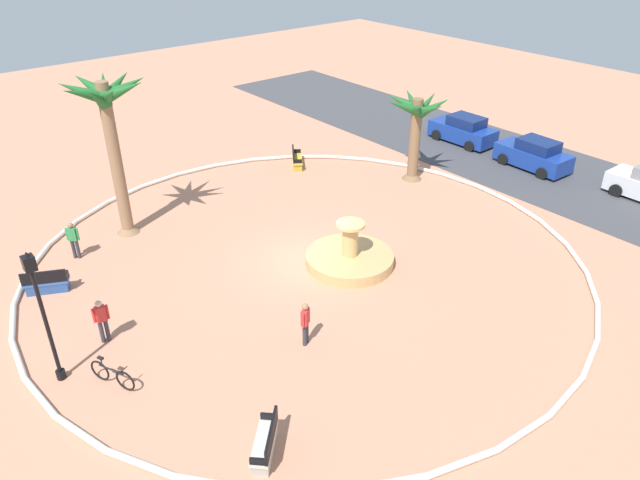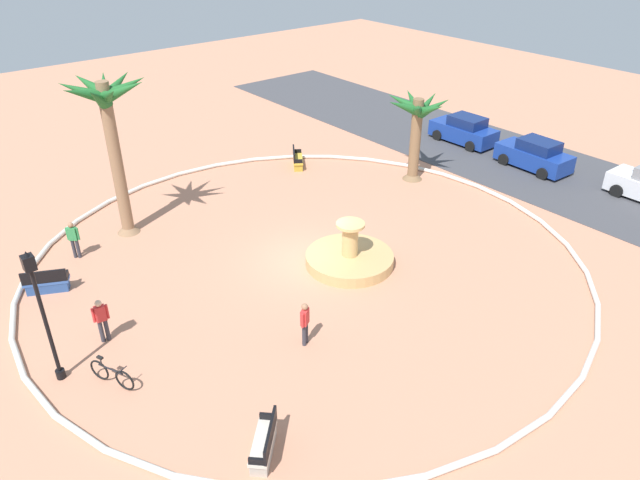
{
  "view_description": "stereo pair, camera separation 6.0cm",
  "coord_description": "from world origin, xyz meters",
  "px_view_note": "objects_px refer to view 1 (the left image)",
  "views": [
    {
      "loc": [
        16.23,
        -12.73,
        12.81
      ],
      "look_at": [
        0.4,
        0.34,
        1.0
      ],
      "focal_mm": 33.32,
      "sensor_mm": 36.0,
      "label": 1
    },
    {
      "loc": [
        16.26,
        -12.68,
        12.81
      ],
      "look_at": [
        0.4,
        0.34,
        1.0
      ],
      "focal_mm": 33.32,
      "sensor_mm": 36.0,
      "label": 2
    }
  ],
  "objects_px": {
    "person_cyclist_helmet": "(102,319)",
    "parked_car_second": "(534,155)",
    "palm_tree_near_fountain": "(108,119)",
    "fountain": "(350,258)",
    "parked_car_leftmost": "(463,130)",
    "bench_west": "(297,161)",
    "palm_tree_by_curb": "(416,121)",
    "bicycle_red_frame": "(112,375)",
    "bench_east": "(47,284)",
    "lamppost": "(42,308)",
    "bench_north": "(265,445)",
    "person_pedestrian_stroll": "(305,322)",
    "person_cyclist_photo": "(73,238)"
  },
  "relations": [
    {
      "from": "bench_west",
      "to": "parked_car_leftmost",
      "type": "bearing_deg",
      "value": 71.11
    },
    {
      "from": "bench_west",
      "to": "bench_north",
      "type": "bearing_deg",
      "value": -40.0
    },
    {
      "from": "person_pedestrian_stroll",
      "to": "fountain",
      "type": "bearing_deg",
      "value": 121.82
    },
    {
      "from": "person_cyclist_helmet",
      "to": "parked_car_second",
      "type": "distance_m",
      "value": 23.8
    },
    {
      "from": "bench_east",
      "to": "person_pedestrian_stroll",
      "type": "xyz_separation_m",
      "value": [
        8.5,
        5.61,
        0.55
      ]
    },
    {
      "from": "bench_north",
      "to": "lamppost",
      "type": "xyz_separation_m",
      "value": [
        -6.39,
        -3.19,
        2.31
      ]
    },
    {
      "from": "palm_tree_near_fountain",
      "to": "bench_west",
      "type": "relative_size",
      "value": 4.36
    },
    {
      "from": "fountain",
      "to": "bicycle_red_frame",
      "type": "bearing_deg",
      "value": -86.88
    },
    {
      "from": "fountain",
      "to": "lamppost",
      "type": "distance_m",
      "value": 11.52
    },
    {
      "from": "palm_tree_by_curb",
      "to": "person_pedestrian_stroll",
      "type": "distance_m",
      "value": 14.57
    },
    {
      "from": "bicycle_red_frame",
      "to": "person_cyclist_photo",
      "type": "height_order",
      "value": "person_cyclist_photo"
    },
    {
      "from": "bench_north",
      "to": "bicycle_red_frame",
      "type": "bearing_deg",
      "value": -158.02
    },
    {
      "from": "person_cyclist_photo",
      "to": "lamppost",
      "type": "bearing_deg",
      "value": -23.59
    },
    {
      "from": "palm_tree_near_fountain",
      "to": "palm_tree_by_curb",
      "type": "relative_size",
      "value": 1.53
    },
    {
      "from": "bench_north",
      "to": "person_pedestrian_stroll",
      "type": "xyz_separation_m",
      "value": [
        -2.89,
        3.64,
        0.55
      ]
    },
    {
      "from": "person_cyclist_helmet",
      "to": "parked_car_leftmost",
      "type": "relative_size",
      "value": 0.41
    },
    {
      "from": "person_cyclist_helmet",
      "to": "bench_west",
      "type": "bearing_deg",
      "value": 119.0
    },
    {
      "from": "bench_north",
      "to": "parked_car_leftmost",
      "type": "relative_size",
      "value": 0.37
    },
    {
      "from": "palm_tree_near_fountain",
      "to": "parked_car_leftmost",
      "type": "height_order",
      "value": "palm_tree_near_fountain"
    },
    {
      "from": "palm_tree_by_curb",
      "to": "bench_north",
      "type": "bearing_deg",
      "value": -58.82
    },
    {
      "from": "palm_tree_by_curb",
      "to": "lamppost",
      "type": "bearing_deg",
      "value": -79.94
    },
    {
      "from": "fountain",
      "to": "parked_car_leftmost",
      "type": "height_order",
      "value": "fountain"
    },
    {
      "from": "bench_west",
      "to": "palm_tree_by_curb",
      "type": "bearing_deg",
      "value": 35.36
    },
    {
      "from": "palm_tree_near_fountain",
      "to": "parked_car_leftmost",
      "type": "bearing_deg",
      "value": 83.66
    },
    {
      "from": "fountain",
      "to": "person_cyclist_helmet",
      "type": "xyz_separation_m",
      "value": [
        -1.6,
        -9.48,
        0.62
      ]
    },
    {
      "from": "palm_tree_by_curb",
      "to": "bench_west",
      "type": "bearing_deg",
      "value": -144.64
    },
    {
      "from": "bench_north",
      "to": "bench_east",
      "type": "bearing_deg",
      "value": -170.2
    },
    {
      "from": "bench_north",
      "to": "person_pedestrian_stroll",
      "type": "relative_size",
      "value": 0.93
    },
    {
      "from": "person_cyclist_helmet",
      "to": "person_pedestrian_stroll",
      "type": "bearing_deg",
      "value": 49.36
    },
    {
      "from": "bicycle_red_frame",
      "to": "parked_car_leftmost",
      "type": "relative_size",
      "value": 0.4
    },
    {
      "from": "palm_tree_by_curb",
      "to": "person_cyclist_photo",
      "type": "bearing_deg",
      "value": -101.31
    },
    {
      "from": "bench_north",
      "to": "person_pedestrian_stroll",
      "type": "distance_m",
      "value": 4.68
    },
    {
      "from": "palm_tree_by_curb",
      "to": "bench_west",
      "type": "relative_size",
      "value": 2.85
    },
    {
      "from": "palm_tree_by_curb",
      "to": "bench_west",
      "type": "height_order",
      "value": "palm_tree_by_curb"
    },
    {
      "from": "bench_east",
      "to": "lamppost",
      "type": "xyz_separation_m",
      "value": [
        5.01,
        -1.22,
        2.31
      ]
    },
    {
      "from": "fountain",
      "to": "palm_tree_by_curb",
      "type": "bearing_deg",
      "value": 117.13
    },
    {
      "from": "palm_tree_by_curb",
      "to": "palm_tree_near_fountain",
      "type": "bearing_deg",
      "value": -105.99
    },
    {
      "from": "bench_east",
      "to": "palm_tree_by_curb",
      "type": "bearing_deg",
      "value": 85.12
    },
    {
      "from": "lamppost",
      "to": "person_cyclist_photo",
      "type": "bearing_deg",
      "value": 156.41
    },
    {
      "from": "bench_east",
      "to": "person_cyclist_photo",
      "type": "bearing_deg",
      "value": 135.25
    },
    {
      "from": "palm_tree_by_curb",
      "to": "parked_car_second",
      "type": "xyz_separation_m",
      "value": [
        3.21,
        6.12,
        -2.39
      ]
    },
    {
      "from": "palm_tree_by_curb",
      "to": "bicycle_red_frame",
      "type": "xyz_separation_m",
      "value": [
        4.75,
        -18.3,
        -2.79
      ]
    },
    {
      "from": "parked_car_second",
      "to": "person_pedestrian_stroll",
      "type": "bearing_deg",
      "value": -78.74
    },
    {
      "from": "palm_tree_by_curb",
      "to": "parked_car_second",
      "type": "distance_m",
      "value": 7.31
    },
    {
      "from": "palm_tree_near_fountain",
      "to": "parked_car_leftmost",
      "type": "xyz_separation_m",
      "value": [
        2.25,
        20.27,
        -4.4
      ]
    },
    {
      "from": "palm_tree_by_curb",
      "to": "bench_east",
      "type": "xyz_separation_m",
      "value": [
        -1.56,
        -18.22,
        -2.82
      ]
    },
    {
      "from": "bench_east",
      "to": "lamppost",
      "type": "distance_m",
      "value": 5.65
    },
    {
      "from": "palm_tree_near_fountain",
      "to": "person_cyclist_helmet",
      "type": "distance_m",
      "value": 8.69
    },
    {
      "from": "lamppost",
      "to": "parked_car_second",
      "type": "height_order",
      "value": "lamppost"
    },
    {
      "from": "bench_east",
      "to": "bench_west",
      "type": "relative_size",
      "value": 1.04
    }
  ]
}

